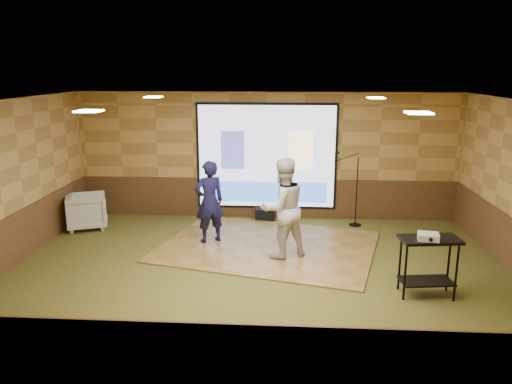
# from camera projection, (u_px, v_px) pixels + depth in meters

# --- Properties ---
(ground) EXTENTS (9.00, 9.00, 0.00)m
(ground) POSITION_uv_depth(u_px,v_px,m) (257.00, 274.00, 8.80)
(ground) COLOR #333E1C
(ground) RESTS_ON ground
(room_shell) EXTENTS (9.04, 7.04, 3.02)m
(room_shell) POSITION_uv_depth(u_px,v_px,m) (257.00, 157.00, 8.29)
(room_shell) COLOR tan
(room_shell) RESTS_ON ground
(wainscot_back) EXTENTS (9.00, 0.04, 0.95)m
(wainscot_back) POSITION_uv_depth(u_px,v_px,m) (266.00, 198.00, 12.05)
(wainscot_back) COLOR #452817
(wainscot_back) RESTS_ON ground
(wainscot_front) EXTENTS (9.00, 0.04, 0.95)m
(wainscot_front) POSITION_uv_depth(u_px,v_px,m) (237.00, 364.00, 5.31)
(wainscot_front) COLOR #452817
(wainscot_front) RESTS_ON ground
(wainscot_left) EXTENTS (0.04, 7.00, 0.95)m
(wainscot_left) POSITION_uv_depth(u_px,v_px,m) (9.00, 243.00, 8.97)
(wainscot_left) COLOR #452817
(wainscot_left) RESTS_ON ground
(projector_screen) EXTENTS (3.32, 0.06, 2.52)m
(projector_screen) POSITION_uv_depth(u_px,v_px,m) (266.00, 158.00, 11.77)
(projector_screen) COLOR black
(projector_screen) RESTS_ON room_shell
(downlight_nw) EXTENTS (0.32, 0.32, 0.02)m
(downlight_nw) POSITION_uv_depth(u_px,v_px,m) (153.00, 97.00, 9.96)
(downlight_nw) COLOR #FFE7BF
(downlight_nw) RESTS_ON room_shell
(downlight_ne) EXTENTS (0.32, 0.32, 0.02)m
(downlight_ne) POSITION_uv_depth(u_px,v_px,m) (376.00, 98.00, 9.68)
(downlight_ne) COLOR #FFE7BF
(downlight_ne) RESTS_ON room_shell
(downlight_sw) EXTENTS (0.32, 0.32, 0.02)m
(downlight_sw) POSITION_uv_depth(u_px,v_px,m) (89.00, 111.00, 6.76)
(downlight_sw) COLOR #FFE7BF
(downlight_sw) RESTS_ON room_shell
(downlight_se) EXTENTS (0.32, 0.32, 0.02)m
(downlight_se) POSITION_uv_depth(u_px,v_px,m) (419.00, 113.00, 6.48)
(downlight_se) COLOR #FFE7BF
(downlight_se) RESTS_ON room_shell
(dance_floor) EXTENTS (4.82, 4.11, 0.03)m
(dance_floor) POSITION_uv_depth(u_px,v_px,m) (268.00, 246.00, 10.13)
(dance_floor) COLOR olive
(dance_floor) RESTS_ON ground
(player_left) EXTENTS (0.74, 0.66, 1.70)m
(player_left) POSITION_uv_depth(u_px,v_px,m) (209.00, 202.00, 10.18)
(player_left) COLOR #14133C
(player_left) RESTS_ON dance_floor
(player_right) EXTENTS (1.16, 1.09, 1.91)m
(player_right) POSITION_uv_depth(u_px,v_px,m) (283.00, 208.00, 9.34)
(player_right) COLOR beige
(player_right) RESTS_ON dance_floor
(av_table) EXTENTS (0.92, 0.48, 0.97)m
(av_table) POSITION_uv_depth(u_px,v_px,m) (428.00, 255.00, 7.83)
(av_table) COLOR black
(av_table) RESTS_ON ground
(projector) EXTENTS (0.35, 0.31, 0.10)m
(projector) POSITION_uv_depth(u_px,v_px,m) (428.00, 237.00, 7.66)
(projector) COLOR silver
(projector) RESTS_ON av_table
(mic_stand) EXTENTS (0.68, 0.28, 1.72)m
(mic_stand) POSITION_uv_depth(u_px,v_px,m) (354.00, 205.00, 11.41)
(mic_stand) COLOR black
(mic_stand) RESTS_ON ground
(banquet_chair) EXTENTS (1.11, 1.10, 0.78)m
(banquet_chair) POSITION_uv_depth(u_px,v_px,m) (87.00, 211.00, 11.24)
(banquet_chair) COLOR gray
(banquet_chair) RESTS_ON ground
(duffel_bag) EXTENTS (0.48, 0.35, 0.28)m
(duffel_bag) POSITION_uv_depth(u_px,v_px,m) (265.00, 214.00, 11.91)
(duffel_bag) COLOR black
(duffel_bag) RESTS_ON ground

